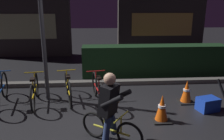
% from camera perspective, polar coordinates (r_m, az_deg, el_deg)
% --- Properties ---
extents(ground_plane, '(40.00, 40.00, 0.00)m').
position_cam_1_polar(ground_plane, '(4.78, -1.95, -12.49)').
color(ground_plane, black).
extents(sidewalk_curb, '(12.00, 0.24, 0.12)m').
position_cam_1_polar(sidewalk_curb, '(6.77, -2.62, -3.19)').
color(sidewalk_curb, '#56544F').
rests_on(sidewalk_curb, ground).
extents(hedge_row, '(4.80, 0.70, 1.01)m').
position_cam_1_polar(hedge_row, '(7.76, 10.60, 2.42)').
color(hedge_row, black).
rests_on(hedge_row, ground).
extents(storefront_left, '(4.09, 0.54, 3.95)m').
position_cam_1_polar(storefront_left, '(11.18, -21.30, 13.23)').
color(storefront_left, '#383330').
rests_on(storefront_left, ground).
extents(storefront_right, '(4.31, 0.54, 3.95)m').
position_cam_1_polar(storefront_right, '(11.85, 12.29, 14.02)').
color(storefront_right, '#383330').
rests_on(storefront_right, ground).
extents(street_post, '(0.10, 0.10, 2.78)m').
position_cam_1_polar(street_post, '(5.61, -16.79, 6.17)').
color(street_post, '#2D2D33').
rests_on(street_post, ground).
extents(parked_bike_left_mid, '(0.46, 1.64, 0.76)m').
position_cam_1_polar(parked_bike_left_mid, '(5.93, -26.29, -4.76)').
color(parked_bike_left_mid, black).
rests_on(parked_bike_left_mid, ground).
extents(parked_bike_center_left, '(0.46, 1.55, 0.72)m').
position_cam_1_polar(parked_bike_center_left, '(5.70, -18.89, -4.93)').
color(parked_bike_center_left, black).
rests_on(parked_bike_center_left, ground).
extents(parked_bike_center_right, '(0.46, 1.53, 0.72)m').
position_cam_1_polar(parked_bike_center_right, '(5.68, -10.97, -4.41)').
color(parked_bike_center_right, black).
rests_on(parked_bike_center_right, ground).
extents(parked_bike_right_mid, '(0.46, 1.58, 0.74)m').
position_cam_1_polar(parked_bike_right_mid, '(5.45, -3.58, -4.94)').
color(parked_bike_right_mid, black).
rests_on(parked_bike_right_mid, ground).
extents(traffic_cone_near, '(0.36, 0.36, 0.56)m').
position_cam_1_polar(traffic_cone_near, '(4.74, 12.42, -9.44)').
color(traffic_cone_near, black).
rests_on(traffic_cone_near, ground).
extents(traffic_cone_far, '(0.36, 0.36, 0.56)m').
position_cam_1_polar(traffic_cone_far, '(5.77, 18.21, -5.24)').
color(traffic_cone_far, black).
rests_on(traffic_cone_far, ground).
extents(blue_crate, '(0.51, 0.42, 0.30)m').
position_cam_1_polar(blue_crate, '(5.55, 22.92, -7.91)').
color(blue_crate, '#193DB7').
rests_on(blue_crate, ground).
extents(cyclist, '(1.00, 0.73, 1.25)m').
position_cam_1_polar(cyclist, '(3.81, -0.42, -9.57)').
color(cyclist, black).
rests_on(cyclist, ground).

